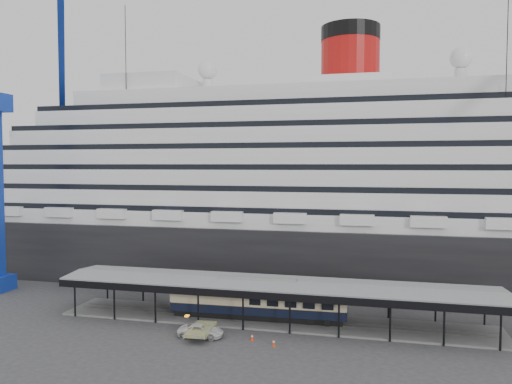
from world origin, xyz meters
TOP-DOWN VIEW (x-y plane):
  - ground at (0.00, 0.00)m, footprint 200.00×200.00m
  - cruise_ship at (0.05, 32.00)m, footprint 130.00×30.00m
  - platform_canopy at (0.00, 5.00)m, footprint 56.00×9.18m
  - crane_blue at (-45.11, 10.62)m, footprint 22.63×19.19m
  - port_truck at (-7.00, -2.73)m, footprint 5.44×2.77m
  - pullman_carriage at (-2.04, 5.00)m, footprint 22.97×3.70m
  - traffic_cone_left at (-6.13, -2.29)m, footprint 0.52×0.52m
  - traffic_cone_mid at (-0.91, -2.40)m, footprint 0.53×0.53m
  - traffic_cone_right at (1.85, -3.55)m, footprint 0.46×0.46m

SIDE VIEW (x-z plane):
  - ground at x=0.00m, z-range 0.00..0.00m
  - traffic_cone_right at x=1.85m, z-range 0.00..0.80m
  - traffic_cone_mid at x=-0.91m, z-range 0.00..0.81m
  - traffic_cone_left at x=-6.13m, z-range 0.00..0.84m
  - port_truck at x=-7.00m, z-range 0.00..1.47m
  - platform_canopy at x=0.00m, z-range -0.29..5.01m
  - pullman_carriage at x=-2.04m, z-range -8.51..13.96m
  - cruise_ship at x=0.05m, z-range -3.60..40.30m
  - crane_blue at x=-45.11m, z-range -3.84..43.76m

